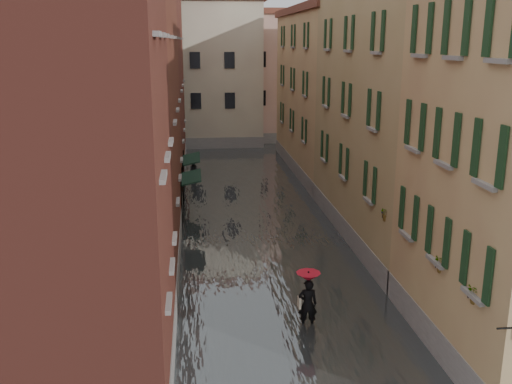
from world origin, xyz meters
TOP-DOWN VIEW (x-y plane):
  - ground at (0.00, 0.00)m, footprint 120.00×120.00m
  - floodwater at (0.00, 13.00)m, footprint 10.00×60.00m
  - building_left_near at (-7.00, -2.00)m, footprint 6.00×8.00m
  - building_left_mid at (-7.00, 9.00)m, footprint 6.00×14.00m
  - building_left_far at (-7.00, 24.00)m, footprint 6.00×16.00m
  - building_right_mid at (7.00, 9.00)m, footprint 6.00×14.00m
  - building_right_far at (7.00, 24.00)m, footprint 6.00×16.00m
  - building_end_cream at (-3.00, 38.00)m, footprint 12.00×9.00m
  - building_end_pink at (6.00, 40.00)m, footprint 10.00×9.00m
  - awning_near at (-3.49, 12.55)m, footprint 1.09×2.96m
  - awning_far at (-3.48, 17.55)m, footprint 1.09×3.23m
  - window_planters at (4.12, -1.21)m, footprint 0.59×8.02m
  - pedestrian_main at (0.51, 0.17)m, footprint 0.85×0.85m
  - pedestrian_far at (-3.30, 22.01)m, footprint 0.76×0.61m

SIDE VIEW (x-z plane):
  - ground at x=0.00m, z-range 0.00..0.00m
  - floodwater at x=0.00m, z-range 0.00..0.20m
  - pedestrian_far at x=-3.30m, z-range 0.00..1.51m
  - pedestrian_main at x=0.51m, z-range 0.16..2.22m
  - awning_near at x=-3.49m, z-range 1.07..3.87m
  - awning_far at x=-3.48m, z-range 1.07..3.87m
  - window_planters at x=4.12m, z-range 3.09..3.93m
  - building_right_far at x=7.00m, z-range 0.00..11.50m
  - building_end_pink at x=6.00m, z-range 0.00..12.00m
  - building_left_mid at x=-7.00m, z-range 0.00..12.50m
  - building_left_near at x=-7.00m, z-range 0.00..13.00m
  - building_right_mid at x=7.00m, z-range 0.00..13.00m
  - building_end_cream at x=-3.00m, z-range 0.00..13.00m
  - building_left_far at x=-7.00m, z-range 0.00..14.00m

